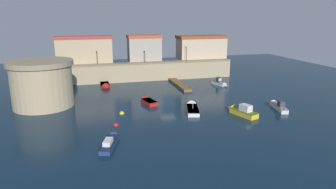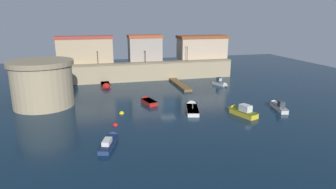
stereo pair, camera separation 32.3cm
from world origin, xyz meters
name	(u,v)px [view 1 (the left image)]	position (x,y,z in m)	size (l,w,h in m)	color
ground_plane	(168,104)	(0.00, 0.00, 0.00)	(115.31, 115.31, 0.00)	#0C2338
quay_wall	(146,71)	(0.00, 20.29, 2.20)	(42.59, 2.45, 4.36)	tan
old_town_backdrop	(155,48)	(2.97, 23.59, 7.26)	(41.90, 5.58, 6.43)	tan
fortress_tower	(42,83)	(-20.86, 4.28, 3.99)	(10.63, 10.63, 7.86)	tan
pier_dock	(179,84)	(6.04, 13.11, 0.26)	(1.70, 12.21, 0.70)	brown
quay_lamp_0	(97,55)	(-11.13, 20.29, 6.55)	(0.32, 0.32, 3.27)	black
quay_lamp_1	(145,54)	(-0.23, 20.29, 6.41)	(0.32, 0.32, 3.02)	black
quay_lamp_2	(187,51)	(10.08, 20.29, 6.82)	(0.32, 0.32, 3.73)	black
moored_boat_0	(220,83)	(14.85, 10.73, 0.52)	(2.49, 4.77, 1.95)	silver
moored_boat_1	(105,86)	(-9.89, 16.03, 0.29)	(2.00, 7.11, 1.72)	red
moored_boat_2	(277,105)	(16.96, -7.18, 0.50)	(2.68, 6.62, 1.88)	silver
moored_boat_3	(148,101)	(-3.44, 1.42, 0.39)	(2.61, 4.68, 1.49)	red
moored_boat_4	(192,108)	(2.91, -4.22, 0.35)	(3.45, 6.84, 2.41)	white
moored_boat_5	(111,141)	(-11.10, -14.33, 0.38)	(3.09, 6.31, 1.42)	navy
moored_boat_6	(241,111)	(9.44, -8.44, 0.60)	(3.35, 6.03, 2.20)	gold
mooring_buoy_0	(122,114)	(-8.52, -3.21, 0.00)	(0.79, 0.79, 0.79)	yellow
mooring_buoy_1	(116,126)	(-9.93, -8.29, 0.00)	(0.74, 0.74, 0.74)	red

